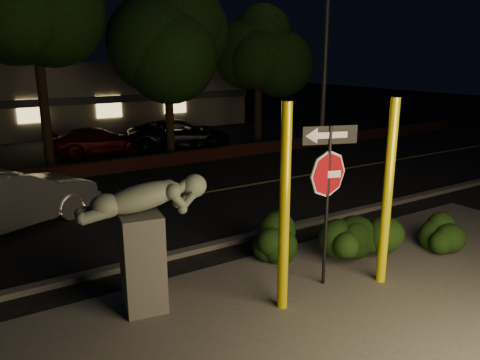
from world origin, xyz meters
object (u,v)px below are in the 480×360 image
object	(u,v)px
yellow_pole_left	(284,210)
parked_car_darkred	(98,141)
yellow_pole_right	(388,194)
parked_car_dark	(180,134)
silver_sedan	(5,200)
sculpture	(143,231)
signpost	(328,175)

from	to	relation	value
yellow_pole_left	parked_car_darkred	xyz separation A→B (m)	(1.04, 15.16, -1.23)
yellow_pole_right	parked_car_dark	bearing A→B (deg)	80.34
silver_sedan	parked_car_darkred	bearing A→B (deg)	-54.14
yellow_pole_right	silver_sedan	bearing A→B (deg)	129.63
sculpture	silver_sedan	distance (m)	5.94
yellow_pole_left	yellow_pole_right	bearing A→B (deg)	-6.13
yellow_pole_left	parked_car_darkred	world-z (taller)	yellow_pole_left
yellow_pole_right	parked_car_dark	distance (m)	14.99
yellow_pole_left	yellow_pole_right	world-z (taller)	yellow_pole_left
sculpture	parked_car_dark	bearing A→B (deg)	72.10
sculpture	parked_car_dark	distance (m)	14.92
signpost	parked_car_dark	distance (m)	14.73
signpost	parked_car_darkred	distance (m)	14.98
sculpture	parked_car_dark	size ratio (longest dim) A/B	0.48
yellow_pole_left	yellow_pole_right	size ratio (longest dim) A/B	1.01
signpost	sculpture	distance (m)	3.50
yellow_pole_right	parked_car_darkred	world-z (taller)	yellow_pole_right
sculpture	yellow_pole_left	bearing A→B (deg)	-21.98
signpost	parked_car_darkred	world-z (taller)	signpost
signpost	sculpture	world-z (taller)	signpost
silver_sedan	parked_car_darkred	xyz separation A→B (m)	(4.70, 8.24, -0.18)
yellow_pole_right	silver_sedan	world-z (taller)	yellow_pole_right
yellow_pole_right	yellow_pole_left	bearing A→B (deg)	173.87
signpost	yellow_pole_right	bearing A→B (deg)	-8.35
signpost	yellow_pole_left	bearing A→B (deg)	-149.31
silver_sedan	parked_car_dark	bearing A→B (deg)	-72.57
yellow_pole_left	sculpture	xyz separation A→B (m)	(-2.05, 1.25, -0.37)
yellow_pole_left	silver_sedan	size ratio (longest dim) A/B	0.77
silver_sedan	parked_car_dark	size ratio (longest dim) A/B	0.97
sculpture	silver_sedan	bearing A→B (deg)	115.26
silver_sedan	yellow_pole_left	bearing A→B (deg)	-176.54
signpost	silver_sedan	bearing A→B (deg)	144.24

